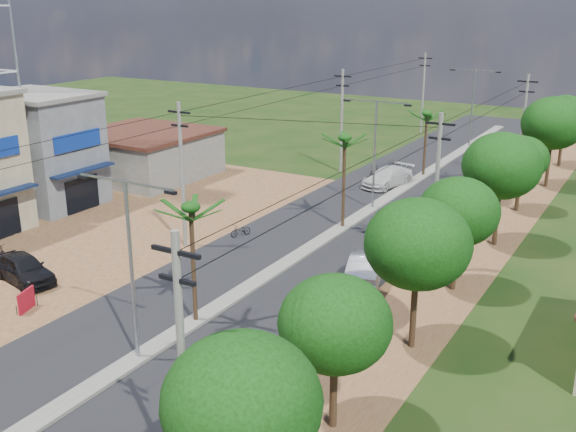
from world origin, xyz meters
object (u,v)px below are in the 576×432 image
at_px(car_white_far, 387,177).
at_px(car_parked_dark, 24,269).
at_px(car_silver_mid, 366,267).
at_px(roadside_sign, 26,301).

relative_size(car_white_far, car_parked_dark, 1.16).
distance_m(car_silver_mid, car_parked_dark, 18.64).
relative_size(car_white_far, roadside_sign, 4.06).
height_order(car_silver_mid, roadside_sign, car_silver_mid).
relative_size(car_silver_mid, roadside_sign, 3.71).
bearing_deg(car_parked_dark, roadside_sign, -114.59).
distance_m(car_white_far, roadside_sign, 31.35).
bearing_deg(car_silver_mid, car_parked_dark, 15.53).
bearing_deg(car_parked_dark, car_white_far, -5.52).
bearing_deg(roadside_sign, car_silver_mid, 24.24).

